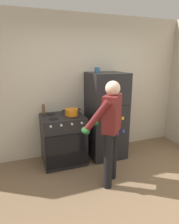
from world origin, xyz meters
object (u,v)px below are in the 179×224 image
(person_cook, at_px, (110,125))
(refrigerator, at_px, (106,116))
(red_pot, at_px, (72,112))
(pepper_mill, at_px, (43,109))
(stove_range, at_px, (63,139))
(coffee_mug, at_px, (97,70))

(person_cook, bearing_deg, refrigerator, 68.64)
(red_pot, xyz_separation_m, pepper_mill, (-0.46, 0.25, 0.03))
(person_cook, bearing_deg, red_pot, 113.98)
(stove_range, bearing_deg, person_cook, -58.54)
(red_pot, bearing_deg, refrigerator, 4.07)
(pepper_mill, bearing_deg, stove_range, -35.04)
(person_cook, bearing_deg, stove_range, 121.46)
(refrigerator, bearing_deg, red_pot, -175.93)
(stove_range, xyz_separation_m, person_cook, (0.52, -0.85, 0.50))
(red_pot, distance_m, pepper_mill, 0.52)
(refrigerator, distance_m, coffee_mug, 0.89)
(red_pot, height_order, pepper_mill, pepper_mill)
(refrigerator, distance_m, person_cook, 0.93)
(person_cook, height_order, red_pot, person_cook)
(stove_range, bearing_deg, red_pot, -13.92)
(person_cook, distance_m, red_pot, 0.89)
(refrigerator, bearing_deg, person_cook, -111.36)
(stove_range, height_order, person_cook, person_cook)
(pepper_mill, bearing_deg, coffee_mug, -8.69)
(person_cook, distance_m, pepper_mill, 1.34)
(person_cook, distance_m, coffee_mug, 1.19)
(refrigerator, relative_size, coffee_mug, 14.71)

